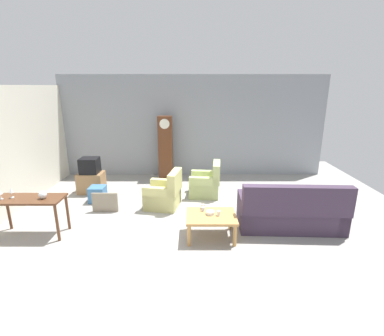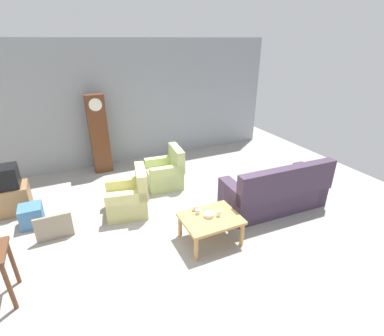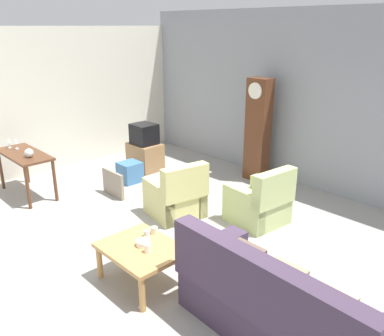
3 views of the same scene
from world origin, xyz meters
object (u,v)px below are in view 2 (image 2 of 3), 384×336
Objects in this scene: tv_crt at (4,177)px; cup_blue_rimmed at (198,211)px; coffee_table_wood at (211,221)px; armchair_olive_near at (129,198)px; grandfather_clock at (99,134)px; bowl_white_stacked at (209,215)px; armchair_olive_far at (166,173)px; cup_white_porcelain at (219,213)px; couch_floral at (275,193)px; framed_picture_leaning at (54,227)px; storage_box_blue at (32,216)px; cup_cream_tall at (195,208)px; tv_stand_cabinet at (11,199)px.

tv_crt reaches higher than cup_blue_rimmed.
coffee_table_wood is 11.78× the size of cup_blue_rimmed.
grandfather_clock reaches higher than armchair_olive_near.
cup_blue_rimmed is at bearing 131.31° from bowl_white_stacked.
coffee_table_wood is at bearing -54.32° from armchair_olive_near.
armchair_olive_far is 0.96× the size of coffee_table_wood.
grandfather_clock reaches higher than cup_white_porcelain.
armchair_olive_near is at bearing -144.04° from armchair_olive_far.
tv_crt is at bearing 156.45° from couch_floral.
framed_picture_leaning is at bearing 168.64° from couch_floral.
armchair_olive_far is 2.84m from storage_box_blue.
cup_blue_rimmed is 0.94× the size of cup_cream_tall.
couch_floral is at bearing 1.20° from cup_cream_tall.
coffee_table_wood is at bearing -37.71° from tv_stand_cabinet.
cup_cream_tall is at bearing -72.74° from grandfather_clock.
framed_picture_leaning is at bearing 154.84° from bowl_white_stacked.
tv_crt is 4.86× the size of cup_white_porcelain.
coffee_table_wood is 2.43× the size of storage_box_blue.
grandfather_clock reaches higher than coffee_table_wood.
cup_white_porcelain is 0.16m from bowl_white_stacked.
coffee_table_wood reaches higher than storage_box_blue.
grandfather_clock reaches higher than tv_stand_cabinet.
grandfather_clock is 22.72× the size of cup_cream_tall.
couch_floral is 1.08× the size of grandfather_clock.
tv_stand_cabinet is at bearing 0.00° from tv_crt.
framed_picture_leaning is at bearing -59.65° from tv_crt.
cup_cream_tall is (2.64, -1.48, 0.31)m from storage_box_blue.
cup_blue_rimmed is (-0.16, -2.03, 0.20)m from armchair_olive_far.
bowl_white_stacked is at bearing -72.03° from grandfather_clock.
framed_picture_leaning is at bearing 154.29° from coffee_table_wood.
armchair_olive_near is 9.32× the size of cup_white_porcelain.
couch_floral reaches higher than tv_stand_cabinet.
couch_floral is 12.62× the size of bowl_white_stacked.
storage_box_blue is at bearing 148.34° from cup_white_porcelain.
cup_blue_rimmed reaches higher than framed_picture_leaning.
coffee_table_wood is 0.11m from bowl_white_stacked.
grandfather_clock is 2.34m from tv_crt.
armchair_olive_far is 1.93m from cup_cream_tall.
cup_white_porcelain reaches higher than bowl_white_stacked.
tv_stand_cabinet is at bearing 175.91° from armchair_olive_far.
couch_floral is at bearing 13.36° from cup_white_porcelain.
armchair_olive_near is 1.40m from framed_picture_leaning.
grandfather_clock is at bearing 93.96° from armchair_olive_near.
cup_cream_tall is at bearing -35.37° from tv_stand_cabinet.
cup_cream_tall is (3.02, -2.14, -0.26)m from tv_crt.
tv_stand_cabinet is 1.42× the size of tv_crt.
coffee_table_wood is 9.72× the size of cup_white_porcelain.
cup_cream_tall is (-0.15, 0.30, 0.11)m from coffee_table_wood.
grandfather_clock is at bearing 107.26° from cup_cream_tall.
bowl_white_stacked is (1.03, -1.42, 0.19)m from armchair_olive_near.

